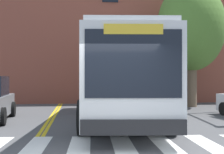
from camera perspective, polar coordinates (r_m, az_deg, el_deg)
crosswalk at (r=7.73m, az=-6.02°, el=-12.94°), size 11.64×3.83×0.01m
lane_line_yellow_inner at (r=21.64m, az=-9.50°, el=-4.76°), size 0.12×36.00×0.01m
lane_line_yellow_outer at (r=21.63m, az=-9.08°, el=-4.77°), size 0.12×36.00×0.01m
city_bus at (r=12.85m, az=1.67°, el=-0.10°), size 3.68×11.54×3.21m
street_tree_curbside_large at (r=19.57m, az=14.31°, el=8.80°), size 6.02×6.10×7.48m
building_facade at (r=25.27m, az=-12.85°, el=6.56°), size 37.96×7.76×9.40m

